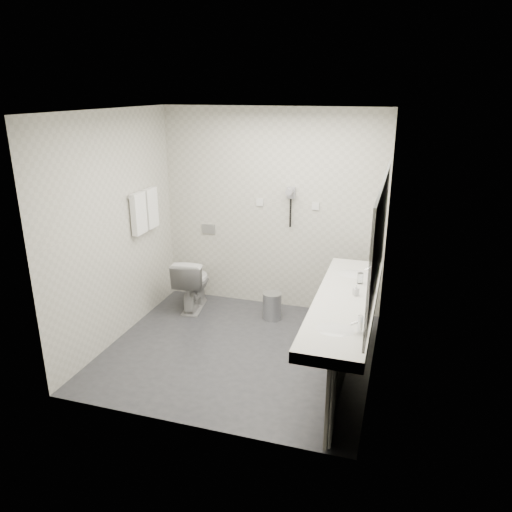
% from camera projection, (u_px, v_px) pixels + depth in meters
% --- Properties ---
extents(floor, '(2.80, 2.80, 0.00)m').
position_uv_depth(floor, '(239.00, 350.00, 5.30)').
color(floor, '#2B2C31').
rests_on(floor, ground).
extents(ceiling, '(2.80, 2.80, 0.00)m').
position_uv_depth(ceiling, '(236.00, 110.00, 4.48)').
color(ceiling, silver).
rests_on(ceiling, wall_back).
extents(wall_back, '(2.80, 0.00, 2.80)m').
position_uv_depth(wall_back, '(272.00, 211.00, 6.07)').
color(wall_back, beige).
rests_on(wall_back, floor).
extents(wall_front, '(2.80, 0.00, 2.80)m').
position_uv_depth(wall_front, '(181.00, 289.00, 3.72)').
color(wall_front, beige).
rests_on(wall_front, floor).
extents(wall_left, '(0.00, 2.60, 2.60)m').
position_uv_depth(wall_left, '(115.00, 229.00, 5.28)').
color(wall_left, beige).
rests_on(wall_left, floor).
extents(wall_right, '(0.00, 2.60, 2.60)m').
position_uv_depth(wall_right, '(381.00, 254.00, 4.50)').
color(wall_right, beige).
rests_on(wall_right, floor).
extents(vanity_counter, '(0.55, 2.20, 0.10)m').
position_uv_depth(vanity_counter, '(345.00, 303.00, 4.54)').
color(vanity_counter, silver).
rests_on(vanity_counter, floor).
extents(vanity_panel, '(0.03, 2.15, 0.75)m').
position_uv_depth(vanity_panel, '(345.00, 344.00, 4.68)').
color(vanity_panel, gray).
rests_on(vanity_panel, floor).
extents(vanity_post_near, '(0.06, 0.06, 0.75)m').
position_uv_depth(vanity_post_near, '(331.00, 409.00, 3.73)').
color(vanity_post_near, silver).
rests_on(vanity_post_near, floor).
extents(vanity_post_far, '(0.06, 0.06, 0.75)m').
position_uv_depth(vanity_post_far, '(359.00, 301.00, 5.61)').
color(vanity_post_far, silver).
rests_on(vanity_post_far, floor).
extents(mirror, '(0.02, 2.20, 1.05)m').
position_uv_depth(mirror, '(379.00, 239.00, 4.26)').
color(mirror, '#B2BCC6').
rests_on(mirror, wall_right).
extents(basin_near, '(0.40, 0.31, 0.05)m').
position_uv_depth(basin_near, '(335.00, 331.00, 3.95)').
color(basin_near, silver).
rests_on(basin_near, vanity_counter).
extents(basin_far, '(0.40, 0.31, 0.05)m').
position_uv_depth(basin_far, '(353.00, 275.00, 5.12)').
color(basin_far, silver).
rests_on(basin_far, vanity_counter).
extents(faucet_near, '(0.04, 0.04, 0.15)m').
position_uv_depth(faucet_near, '(360.00, 324.00, 3.86)').
color(faucet_near, silver).
rests_on(faucet_near, vanity_counter).
extents(faucet_far, '(0.04, 0.04, 0.15)m').
position_uv_depth(faucet_far, '(373.00, 269.00, 5.04)').
color(faucet_far, silver).
rests_on(faucet_far, vanity_counter).
extents(soap_bottle_a, '(0.07, 0.07, 0.11)m').
position_uv_depth(soap_bottle_a, '(356.00, 290.00, 4.58)').
color(soap_bottle_a, silver).
rests_on(soap_bottle_a, vanity_counter).
extents(glass_left, '(0.08, 0.08, 0.11)m').
position_uv_depth(glass_left, '(373.00, 287.00, 4.65)').
color(glass_left, silver).
rests_on(glass_left, vanity_counter).
extents(glass_right, '(0.08, 0.08, 0.11)m').
position_uv_depth(glass_right, '(360.00, 278.00, 4.85)').
color(glass_right, silver).
rests_on(glass_right, vanity_counter).
extents(toilet, '(0.49, 0.73, 0.69)m').
position_uv_depth(toilet, '(193.00, 283.00, 6.22)').
color(toilet, silver).
rests_on(toilet, floor).
extents(flush_plate, '(0.18, 0.02, 0.12)m').
position_uv_depth(flush_plate, '(208.00, 229.00, 6.39)').
color(flush_plate, '#B2B5BA').
rests_on(flush_plate, wall_back).
extents(pedal_bin, '(0.26, 0.26, 0.32)m').
position_uv_depth(pedal_bin, '(272.00, 306.00, 5.98)').
color(pedal_bin, '#B2B5BA').
rests_on(pedal_bin, floor).
extents(bin_lid, '(0.23, 0.23, 0.02)m').
position_uv_depth(bin_lid, '(272.00, 294.00, 5.93)').
color(bin_lid, '#B2B5BA').
rests_on(bin_lid, pedal_bin).
extents(towel_rail, '(0.02, 0.62, 0.02)m').
position_uv_depth(towel_rail, '(143.00, 192.00, 5.67)').
color(towel_rail, silver).
rests_on(towel_rail, wall_left).
extents(towel_near, '(0.07, 0.24, 0.48)m').
position_uv_depth(towel_near, '(139.00, 214.00, 5.61)').
color(towel_near, white).
rests_on(towel_near, towel_rail).
extents(towel_far, '(0.07, 0.24, 0.48)m').
position_uv_depth(towel_far, '(151.00, 208.00, 5.86)').
color(towel_far, white).
rests_on(towel_far, towel_rail).
extents(dryer_cradle, '(0.10, 0.04, 0.14)m').
position_uv_depth(dryer_cradle, '(291.00, 193.00, 5.89)').
color(dryer_cradle, gray).
rests_on(dryer_cradle, wall_back).
extents(dryer_barrel, '(0.08, 0.14, 0.08)m').
position_uv_depth(dryer_barrel, '(290.00, 191.00, 5.81)').
color(dryer_barrel, gray).
rests_on(dryer_barrel, dryer_cradle).
extents(dryer_cord, '(0.02, 0.02, 0.35)m').
position_uv_depth(dryer_cord, '(290.00, 213.00, 5.96)').
color(dryer_cord, black).
rests_on(dryer_cord, dryer_cradle).
extents(switch_plate_a, '(0.09, 0.02, 0.09)m').
position_uv_depth(switch_plate_a, '(260.00, 202.00, 6.06)').
color(switch_plate_a, silver).
rests_on(switch_plate_a, wall_back).
extents(switch_plate_b, '(0.09, 0.02, 0.09)m').
position_uv_depth(switch_plate_b, '(316.00, 206.00, 5.87)').
color(switch_plate_b, silver).
rests_on(switch_plate_b, wall_back).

